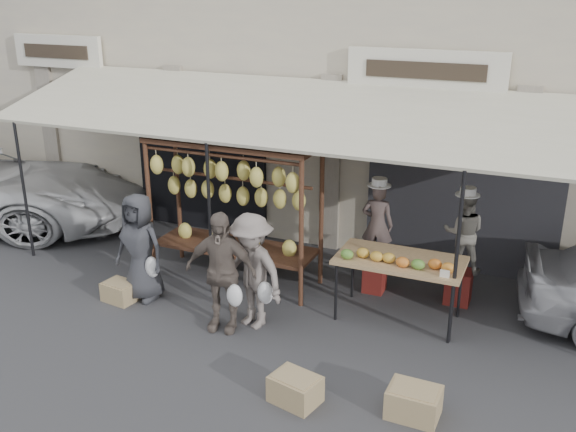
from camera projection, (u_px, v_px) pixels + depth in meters
name	position (u px, v px, depth m)	size (l,w,h in m)	color
ground_plane	(237.00, 343.00, 8.27)	(90.00, 90.00, 0.00)	#2D2D30
shophouse	(384.00, 22.00, 12.62)	(24.00, 6.15, 7.30)	beige
awning	(305.00, 114.00, 9.35)	(10.00, 2.35, 2.92)	beige
banana_rack	(232.00, 185.00, 9.48)	(2.60, 0.90, 2.24)	black
produce_table	(399.00, 262.00, 8.55)	(1.70, 0.90, 1.04)	tan
vendor_left	(377.00, 225.00, 9.32)	(0.46, 0.30, 1.27)	#50423F
vendor_right	(464.00, 233.00, 8.97)	(0.57, 0.44, 1.18)	#635F57
customer_left	(140.00, 247.00, 9.21)	(0.78, 0.51, 1.60)	#313237
customer_mid	(221.00, 272.00, 8.38)	(0.97, 0.40, 1.66)	#65584F
customer_right	(252.00, 271.00, 8.46)	(1.03, 0.59, 1.60)	gray
stool_left	(375.00, 278.00, 9.61)	(0.31, 0.31, 0.43)	maroon
stool_right	(458.00, 286.00, 9.26)	(0.36, 0.36, 0.50)	maroon
crate_near_a	(295.00, 389.00, 7.08)	(0.52, 0.40, 0.31)	tan
crate_near_b	(414.00, 402.00, 6.85)	(0.55, 0.42, 0.33)	tan
crate_far	(120.00, 292.00, 9.35)	(0.47, 0.36, 0.28)	tan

